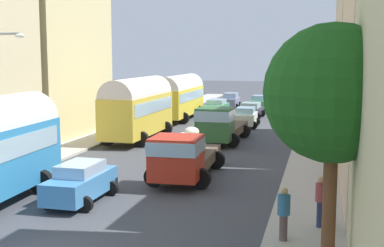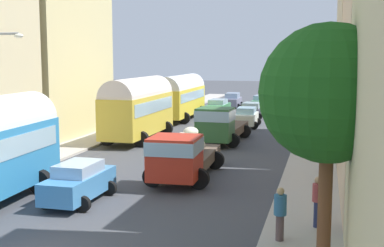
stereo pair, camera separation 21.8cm
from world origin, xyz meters
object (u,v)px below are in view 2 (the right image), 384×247
at_px(car_2, 261,103).
at_px(car_4, 218,107).
at_px(pedestrian_0, 317,200).
at_px(parked_bus_1, 138,106).
at_px(parked_bus_2, 181,95).
at_px(car_5, 232,101).
at_px(car_3, 79,182).
at_px(cargo_truck_1, 220,125).
at_px(pedestrian_1, 280,212).
at_px(car_1, 252,110).
at_px(cargo_truck_0, 182,155).
at_px(car_0, 246,117).

height_order(car_2, car_4, car_4).
bearing_deg(pedestrian_0, parked_bus_1, 127.08).
relative_size(parked_bus_2, car_5, 2.24).
bearing_deg(car_5, car_3, -89.20).
relative_size(parked_bus_2, car_3, 2.33).
bearing_deg(cargo_truck_1, parked_bus_2, 116.74).
bearing_deg(parked_bus_1, parked_bus_2, 91.20).
bearing_deg(pedestrian_1, pedestrian_0, 55.13).
bearing_deg(cargo_truck_1, parked_bus_1, 177.87).
bearing_deg(pedestrian_1, car_2, 97.65).
height_order(car_1, pedestrian_0, pedestrian_0).
height_order(car_2, pedestrian_1, pedestrian_1).
xyz_separation_m(parked_bus_1, parked_bus_2, (-0.24, 11.52, -0.14)).
height_order(car_4, pedestrian_1, pedestrian_1).
distance_m(parked_bus_1, cargo_truck_0, 12.04).
height_order(parked_bus_2, car_1, parked_bus_2).
height_order(parked_bus_1, car_3, parked_bus_1).
distance_m(cargo_truck_0, pedestrian_1, 8.70).
relative_size(parked_bus_2, pedestrian_0, 4.93).
height_order(car_1, car_3, car_3).
relative_size(cargo_truck_1, pedestrian_1, 3.91).
relative_size(car_5, pedestrian_1, 2.25).
distance_m(car_1, car_5, 9.13).
distance_m(parked_bus_2, pedestrian_0, 30.13).
bearing_deg(pedestrian_0, cargo_truck_0, 137.59).
xyz_separation_m(car_3, pedestrian_1, (8.03, -2.75, 0.22)).
distance_m(car_2, pedestrian_1, 39.63).
relative_size(car_0, car_5, 0.93).
distance_m(car_1, pedestrian_0, 31.01).
bearing_deg(car_5, car_4, -90.67).
bearing_deg(pedestrian_1, car_3, 161.10).
bearing_deg(car_5, pedestrian_0, -76.08).
distance_m(cargo_truck_0, car_1, 24.80).
xyz_separation_m(car_1, car_4, (-3.40, 1.08, 0.07)).
bearing_deg(car_4, car_1, -17.71).
bearing_deg(car_5, cargo_truck_0, -83.93).
height_order(cargo_truck_1, car_3, cargo_truck_1).
relative_size(cargo_truck_0, car_2, 1.76).
distance_m(parked_bus_1, car_5, 23.09).
relative_size(car_0, car_4, 0.86).
relative_size(car_4, car_5, 1.09).
bearing_deg(car_0, parked_bus_1, -126.55).
relative_size(parked_bus_1, pedestrian_0, 4.49).
distance_m(cargo_truck_0, car_5, 33.49).
bearing_deg(car_2, car_5, 161.15).
xyz_separation_m(cargo_truck_0, car_5, (-3.54, 33.30, -0.40)).
bearing_deg(cargo_truck_0, parked_bus_2, 105.82).
bearing_deg(car_4, car_3, -88.84).
height_order(parked_bus_2, car_3, parked_bus_2).
xyz_separation_m(car_2, car_5, (-3.29, 1.12, 0.05)).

